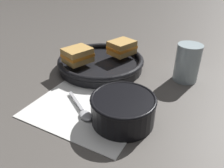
# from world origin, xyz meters

# --- Properties ---
(ground_plane) EXTENTS (4.00, 4.00, 0.00)m
(ground_plane) POSITION_xyz_m (0.00, 0.00, 0.00)
(ground_plane) COLOR #56514C
(napkin) EXTENTS (0.29, 0.25, 0.00)m
(napkin) POSITION_xyz_m (-0.04, -0.07, 0.00)
(napkin) COLOR white
(napkin) RESTS_ON ground_plane
(soup_bowl) EXTENTS (0.15, 0.15, 0.07)m
(soup_bowl) POSITION_xyz_m (0.06, -0.08, 0.04)
(soup_bowl) COLOR black
(soup_bowl) RESTS_ON ground_plane
(spoon) EXTENTS (0.13, 0.09, 0.01)m
(spoon) POSITION_xyz_m (-0.04, -0.10, 0.01)
(spoon) COLOR #B7B7BC
(spoon) RESTS_ON napkin
(skillet) EXTENTS (0.30, 0.30, 0.04)m
(skillet) POSITION_xyz_m (-0.13, 0.14, 0.02)
(skillet) COLOR black
(skillet) RESTS_ON ground_plane
(sandwich_near_left) EXTENTS (0.10, 0.10, 0.05)m
(sandwich_near_left) POSITION_xyz_m (-0.09, 0.21, 0.06)
(sandwich_near_left) COLOR tan
(sandwich_near_left) RESTS_ON skillet
(sandwich_near_right) EXTENTS (0.10, 0.11, 0.05)m
(sandwich_near_right) POSITION_xyz_m (-0.18, 0.07, 0.06)
(sandwich_near_right) COLOR tan
(sandwich_near_right) RESTS_ON skillet
(drinking_glass) EXTENTS (0.07, 0.07, 0.12)m
(drinking_glass) POSITION_xyz_m (0.14, 0.20, 0.06)
(drinking_glass) COLOR silver
(drinking_glass) RESTS_ON ground_plane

